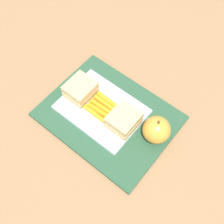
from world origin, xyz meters
The scene contains 7 objects.
ground_plane centered at (0.00, 0.00, 0.00)m, with size 2.40×2.40×0.00m, color olive.
lunchbag_mat centered at (0.00, 0.00, 0.01)m, with size 0.36×0.28×0.01m, color #284C33.
food_tray centered at (-0.03, 0.00, 0.02)m, with size 0.23×0.17×0.01m, color white.
sandwich_half_left centered at (-0.10, 0.00, 0.04)m, with size 0.07×0.08×0.04m.
sandwich_half_right centered at (0.05, 0.00, 0.04)m, with size 0.07×0.08×0.04m.
carrot_sticks_bundle centered at (-0.03, 0.00, 0.03)m, with size 0.08×0.07×0.02m.
apple centered at (0.14, 0.03, 0.05)m, with size 0.07×0.07×0.09m.
Camera 1 is at (0.27, -0.31, 0.74)m, focal length 47.67 mm.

